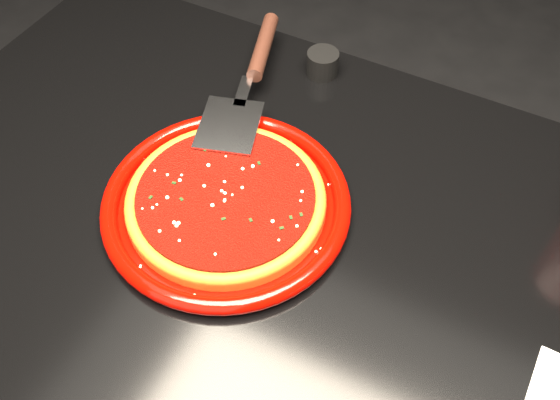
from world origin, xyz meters
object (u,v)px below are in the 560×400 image
Objects in this scene: table at (291,396)px; plate at (226,203)px; ramekin at (323,63)px; pizza_server at (249,80)px.

table is 0.41m from plate.
ramekin is at bearing 91.11° from plate.
table is at bearing -68.46° from pizza_server.
table is 3.84× the size of plate.
table is 0.51m from pizza_server.
ramekin reaches higher than table.
table is 24.92× the size of ramekin.
ramekin is (0.07, 0.11, -0.02)m from pizza_server.
plate is 0.20m from pizza_server.
pizza_server is at bearing 129.46° from table.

